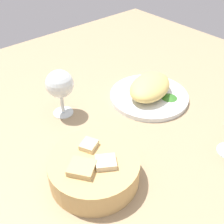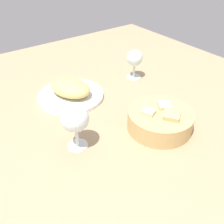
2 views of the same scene
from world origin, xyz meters
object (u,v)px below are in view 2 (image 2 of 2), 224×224
(plate, at_px, (71,96))
(wine_glass_near, at_px, (75,120))
(bread_basket, at_px, (160,120))
(wine_glass_far, at_px, (135,60))

(plate, height_order, wine_glass_near, wine_glass_near)
(bread_basket, bearing_deg, wine_glass_near, -107.85)
(bread_basket, height_order, wine_glass_near, wine_glass_near)
(plate, relative_size, bread_basket, 1.21)
(plate, relative_size, wine_glass_near, 1.74)
(plate, xyz_separation_m, bread_basket, (0.32, 0.13, 0.02))
(wine_glass_near, distance_m, wine_glass_far, 0.46)
(bread_basket, height_order, wine_glass_far, wine_glass_far)
(bread_basket, distance_m, wine_glass_near, 0.26)
(bread_basket, bearing_deg, plate, -157.09)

